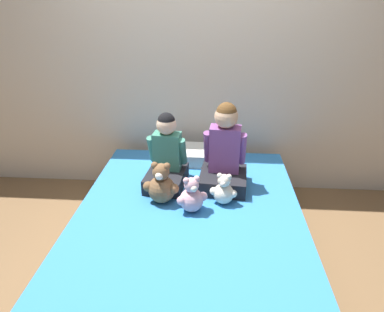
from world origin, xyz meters
The scene contains 9 objects.
ground_plane centered at (0.00, 0.00, 0.00)m, with size 14.00×14.00×0.00m, color brown.
wall_behind_bed centered at (0.00, 1.12, 1.25)m, with size 8.00×0.06×2.50m.
bed centered at (0.00, 0.00, 0.21)m, with size 1.58×1.97×0.42m.
child_on_left centered at (-0.20, 0.37, 0.64)m, with size 0.33×0.42×0.57m.
child_on_right centered at (0.24, 0.37, 0.68)m, with size 0.38×0.39×0.66m.
teddy_bear_held_by_left_child centered at (-0.20, 0.10, 0.55)m, with size 0.26×0.20×0.31m.
teddy_bear_held_by_right_child centered at (0.24, 0.11, 0.52)m, with size 0.19×0.15×0.23m.
teddy_bear_between_children centered at (0.02, 0.00, 0.53)m, with size 0.21×0.17×0.26m.
pillow_at_headboard centered at (0.00, 0.79, 0.48)m, with size 0.59×0.34×0.11m.
Camera 1 is at (0.16, -1.98, 1.78)m, focal length 32.00 mm.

